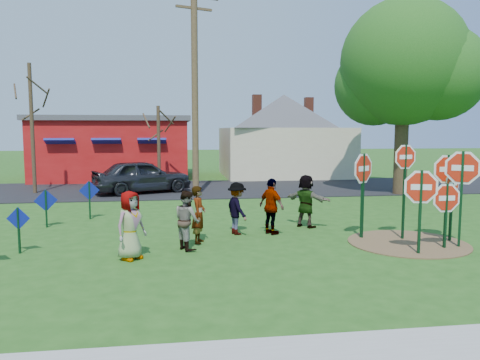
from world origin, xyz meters
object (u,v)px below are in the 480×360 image
at_px(stop_sign_d, 452,189).
at_px(person_b, 199,215).
at_px(suv, 142,176).
at_px(leafy_tree, 407,69).
at_px(utility_pole, 195,85).
at_px(stop_sign_b, 405,167).
at_px(stop_sign_c, 447,178).
at_px(person_a, 130,225).
at_px(stop_sign_a, 421,194).

xyz_separation_m(stop_sign_d, person_b, (-6.89, 0.81, -0.70)).
height_order(suv, leafy_tree, leafy_tree).
bearing_deg(utility_pole, leafy_tree, -4.46).
relative_size(stop_sign_b, person_b, 1.79).
relative_size(stop_sign_b, stop_sign_d, 1.33).
distance_m(stop_sign_c, person_a, 8.53).
relative_size(person_a, person_b, 1.06).
distance_m(person_a, leafy_tree, 16.12).
height_order(stop_sign_c, person_a, stop_sign_c).
xyz_separation_m(utility_pole, leafy_tree, (9.81, -0.77, 0.80)).
bearing_deg(suv, stop_sign_c, -163.36).
xyz_separation_m(person_b, utility_pole, (0.33, 9.06, 4.30)).
bearing_deg(suv, leafy_tree, -121.80).
distance_m(stop_sign_b, suv, 13.45).
height_order(stop_sign_d, utility_pole, utility_pole).
distance_m(suv, leafy_tree, 13.50).
height_order(person_a, person_b, person_a).
height_order(stop_sign_b, stop_sign_d, stop_sign_b).
distance_m(suv, utility_pole, 5.12).
bearing_deg(leafy_tree, stop_sign_a, -115.16).
relative_size(stop_sign_d, suv, 0.45).
xyz_separation_m(stop_sign_c, leafy_tree, (3.38, 9.06, 4.11)).
xyz_separation_m(person_b, leafy_tree, (10.15, 8.29, 5.10)).
xyz_separation_m(stop_sign_b, stop_sign_c, (1.07, -0.34, -0.28)).
bearing_deg(utility_pole, stop_sign_d, -56.40).
bearing_deg(person_b, stop_sign_c, -82.64).
height_order(stop_sign_b, person_b, stop_sign_b).
bearing_deg(person_a, person_b, -6.28).
distance_m(person_b, suv, 10.63).
bearing_deg(leafy_tree, stop_sign_c, -110.48).
bearing_deg(stop_sign_a, person_a, -169.73).
bearing_deg(person_a, stop_sign_d, -42.10).
bearing_deg(stop_sign_b, stop_sign_c, -28.66).
xyz_separation_m(stop_sign_a, stop_sign_b, (0.36, 1.53, 0.53)).
relative_size(stop_sign_a, suv, 0.48).
distance_m(person_b, utility_pole, 10.04).
bearing_deg(stop_sign_b, person_b, 164.85).
height_order(stop_sign_a, person_a, stop_sign_a).
relative_size(person_b, utility_pole, 0.16).
xyz_separation_m(suv, leafy_tree, (12.35, -2.10, 5.04)).
relative_size(stop_sign_a, stop_sign_d, 1.07).
distance_m(stop_sign_a, leafy_tree, 12.13).
height_order(person_a, suv, person_a).
bearing_deg(stop_sign_b, suv, 115.24).
height_order(stop_sign_b, stop_sign_c, stop_sign_b).
height_order(stop_sign_a, utility_pole, utility_pole).
bearing_deg(person_a, stop_sign_a, -50.53).
bearing_deg(suv, stop_sign_a, -170.73).
relative_size(stop_sign_a, utility_pole, 0.23).
bearing_deg(stop_sign_c, stop_sign_b, 169.08).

